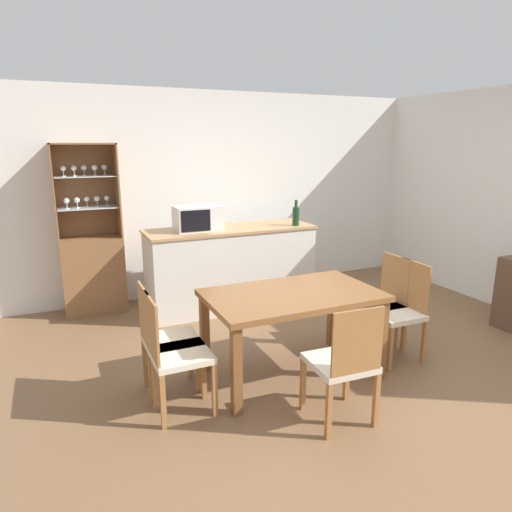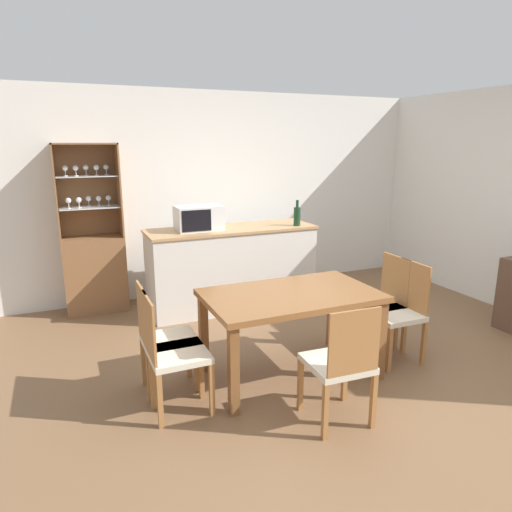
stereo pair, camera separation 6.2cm
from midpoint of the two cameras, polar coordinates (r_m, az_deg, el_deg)
ground_plane at (r=4.19m, az=11.80°, el=-13.66°), size 18.00×18.00×0.00m
wall_back at (r=6.07m, az=-2.05°, el=7.88°), size 6.80×0.06×2.55m
kitchen_counter at (r=5.42m, az=-2.70°, el=-1.44°), size 1.97×0.65×0.96m
display_cabinet at (r=5.58m, az=-19.27°, el=-0.67°), size 0.68×0.39×1.92m
dining_table at (r=3.78m, az=4.85°, el=-5.94°), size 1.41×0.84×0.73m
dining_chair_side_left_near at (r=3.40m, az=-9.93°, el=-11.88°), size 0.41×0.41×0.89m
dining_chair_head_near at (r=3.27m, az=11.08°, el=-13.07°), size 0.43×0.43×0.89m
dining_chair_side_right_far at (r=4.49m, az=15.71°, el=-5.71°), size 0.42×0.42×0.89m
dining_chair_side_right_near at (r=4.31m, az=17.83°, el=-6.70°), size 0.42×0.42×0.89m
dining_chair_side_left_far at (r=3.63m, az=-10.90°, el=-10.23°), size 0.41×0.41×0.89m
microwave at (r=5.17m, az=-6.83°, el=4.72°), size 0.51×0.33×0.27m
wine_bottle at (r=5.44m, az=5.48°, el=5.05°), size 0.08×0.08×0.30m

